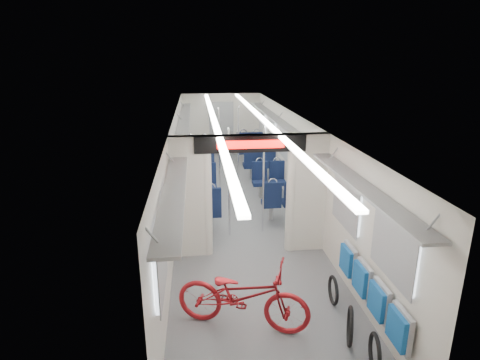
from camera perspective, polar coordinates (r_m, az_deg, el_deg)
The scene contains 14 objects.
carriage at distance 9.04m, azimuth -0.08°, elevation 3.57°, with size 12.00×12.02×2.31m.
bicycle at distance 5.74m, azimuth 0.38°, elevation -16.08°, with size 0.66×1.88×0.99m, color maroon.
flip_bench at distance 5.98m, azimuth 18.02°, elevation -14.59°, with size 0.12×2.09×0.49m.
bike_hoop_a at distance 5.48m, azimuth 18.59°, elevation -22.52°, with size 0.50×0.50×0.05m, color black.
bike_hoop_b at distance 5.78m, azimuth 15.35°, elevation -19.61°, with size 0.53×0.53×0.05m, color black.
bike_hoop_c at distance 6.51m, azimuth 13.10°, elevation -15.20°, with size 0.46×0.46×0.05m, color black.
seat_bay_near_left at distance 9.48m, azimuth -5.87°, elevation -1.84°, with size 0.93×2.15×1.12m.
seat_bay_near_right at distance 9.95m, azimuth 4.95°, elevation -1.04°, with size 0.88×1.93×1.06m.
seat_bay_far_left at distance 12.55m, azimuth -6.05°, elevation 3.02°, with size 0.94×2.23×1.15m.
seat_bay_far_right at distance 13.22m, azimuth 2.07°, elevation 3.88°, with size 0.96×2.30×1.17m.
stanchion_near_left at distance 8.18m, azimuth -1.54°, elevation -0.49°, with size 0.05×0.05×2.30m, color silver.
stanchion_near_right at distance 8.37m, azimuth 3.34°, elevation -0.10°, with size 0.04×0.04×2.30m, color silver.
stanchion_far_left at distance 11.18m, azimuth -2.94°, elevation 4.41°, with size 0.04×0.04×2.30m, color silver.
stanchion_far_right at distance 11.38m, azimuth -0.24°, elevation 4.66°, with size 0.04×0.04×2.30m, color silver.
Camera 1 is at (-0.95, -8.99, 3.66)m, focal length 30.00 mm.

